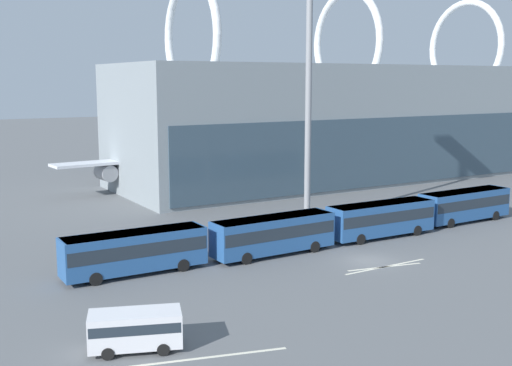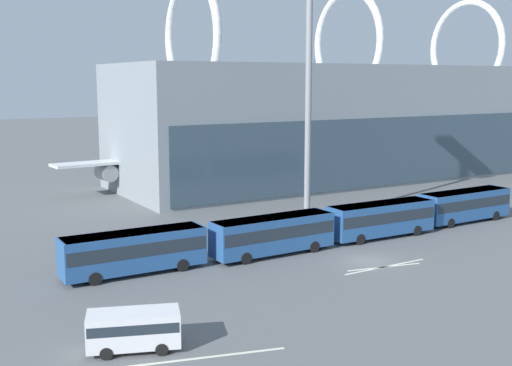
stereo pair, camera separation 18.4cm
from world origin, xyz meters
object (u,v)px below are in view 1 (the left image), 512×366
at_px(shuttle_bus_3, 465,204).
at_px(service_van_foreground, 135,328).
at_px(airliner_at_gate_far, 164,151).
at_px(shuttle_bus_0, 135,250).
at_px(floodlight_mast, 309,44).
at_px(airliner_parked_remote, 473,134).
at_px(shuttle_bus_2, 381,217).
at_px(shuttle_bus_1, 273,233).

bearing_deg(shuttle_bus_3, service_van_foreground, -163.08).
xyz_separation_m(airliner_at_gate_far, shuttle_bus_0, (-17.78, -36.67, -3.17)).
xyz_separation_m(shuttle_bus_3, floodlight_mast, (-14.48, 8.41, 16.54)).
bearing_deg(shuttle_bus_0, airliner_parked_remote, 24.02).
bearing_deg(shuttle_bus_2, shuttle_bus_1, -178.93).
bearing_deg(service_van_foreground, shuttle_bus_3, -142.13).
relative_size(shuttle_bus_0, floodlight_mast, 0.41).
height_order(airliner_parked_remote, floodlight_mast, floodlight_mast).
relative_size(shuttle_bus_1, shuttle_bus_3, 1.00).
relative_size(airliner_at_gate_far, shuttle_bus_2, 3.02).
bearing_deg(airliner_at_gate_far, airliner_parked_remote, -97.77).
distance_m(airliner_parked_remote, shuttle_bus_0, 83.69).
bearing_deg(floodlight_mast, airliner_parked_remote, 24.86).
xyz_separation_m(shuttle_bus_1, shuttle_bus_2, (12.21, 0.04, 0.00)).
relative_size(airliner_at_gate_far, shuttle_bus_0, 3.02).
distance_m(airliner_at_gate_far, service_van_foreground, 55.30).
relative_size(shuttle_bus_2, service_van_foreground, 2.04).
bearing_deg(airliner_parked_remote, shuttle_bus_3, 105.42).
relative_size(shuttle_bus_3, service_van_foreground, 2.04).
height_order(airliner_at_gate_far, floodlight_mast, floodlight_mast).
relative_size(shuttle_bus_0, service_van_foreground, 2.03).
bearing_deg(airliner_at_gate_far, shuttle_bus_2, -174.64).
distance_m(shuttle_bus_3, floodlight_mast, 23.54).
height_order(shuttle_bus_1, shuttle_bus_2, same).
height_order(service_van_foreground, floodlight_mast, floodlight_mast).
bearing_deg(shuttle_bus_1, airliner_at_gate_far, 80.20).
bearing_deg(service_van_foreground, shuttle_bus_1, -123.40).
relative_size(airliner_at_gate_far, shuttle_bus_3, 3.02).
bearing_deg(floodlight_mast, airliner_at_gate_far, 98.77).
height_order(airliner_at_gate_far, service_van_foreground, airliner_at_gate_far).
distance_m(airliner_parked_remote, service_van_foreground, 94.30).
height_order(airliner_at_gate_far, airliner_parked_remote, airliner_at_gate_far).
relative_size(shuttle_bus_0, shuttle_bus_3, 1.00).
relative_size(shuttle_bus_1, service_van_foreground, 2.04).
xyz_separation_m(shuttle_bus_3, service_van_foreground, (-41.62, -13.46, -0.64)).
relative_size(airliner_at_gate_far, airliner_parked_remote, 1.03).
xyz_separation_m(shuttle_bus_2, shuttle_bus_3, (12.21, 0.64, 0.00)).
bearing_deg(shuttle_bus_2, airliner_parked_remote, 34.19).
xyz_separation_m(airliner_parked_remote, shuttle_bus_0, (-76.62, -33.52, -3.26)).
distance_m(shuttle_bus_2, shuttle_bus_3, 12.23).
bearing_deg(shuttle_bus_2, service_van_foreground, -155.54).
relative_size(airliner_parked_remote, service_van_foreground, 5.99).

